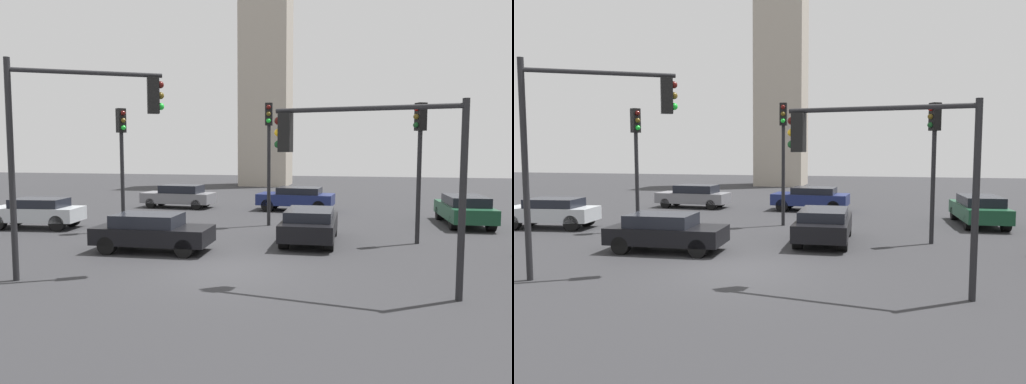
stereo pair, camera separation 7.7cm
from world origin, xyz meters
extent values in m
plane|color=#2D2D30|center=(0.00, 0.00, 0.00)|extent=(97.07, 97.07, 0.00)
cylinder|color=black|center=(5.93, 5.17, 2.57)|extent=(0.16, 0.16, 5.15)
cube|color=black|center=(5.93, 5.17, 4.65)|extent=(0.44, 0.44, 1.00)
sphere|color=red|center=(5.76, 5.07, 4.95)|extent=(0.20, 0.20, 0.20)
sphere|color=#594714|center=(5.76, 5.07, 4.65)|extent=(0.20, 0.20, 0.20)
sphere|color=#14471E|center=(5.76, 5.07, 4.35)|extent=(0.20, 0.20, 0.20)
cylinder|color=black|center=(6.10, -1.68, 2.31)|extent=(0.16, 0.16, 4.63)
cylinder|color=black|center=(3.89, -1.30, 4.46)|extent=(4.45, 0.87, 0.12)
cube|color=black|center=(1.93, -0.97, 3.91)|extent=(0.37, 0.37, 1.00)
sphere|color=#4C0F0C|center=(1.73, -0.93, 4.21)|extent=(0.20, 0.20, 0.20)
sphere|color=yellow|center=(1.73, -0.93, 3.91)|extent=(0.20, 0.20, 0.20)
sphere|color=#14471E|center=(1.73, -0.93, 3.61)|extent=(0.20, 0.20, 0.20)
cylinder|color=black|center=(-5.09, -2.31, 2.92)|extent=(0.16, 0.16, 5.84)
cylinder|color=black|center=(-3.37, -1.38, 5.53)|extent=(3.50, 1.98, 0.12)
cube|color=black|center=(-1.86, -0.56, 4.98)|extent=(0.43, 0.43, 1.00)
sphere|color=#4C0F0C|center=(-1.69, -0.46, 5.28)|extent=(0.20, 0.20, 0.20)
sphere|color=#594714|center=(-1.69, -0.46, 4.98)|extent=(0.20, 0.20, 0.20)
sphere|color=green|center=(-1.69, -0.46, 4.68)|extent=(0.20, 0.20, 0.20)
cylinder|color=black|center=(-0.21, 8.21, 2.77)|extent=(0.16, 0.16, 5.53)
cube|color=black|center=(-0.21, 8.21, 5.03)|extent=(0.35, 0.35, 1.00)
sphere|color=#4C0F0C|center=(-0.19, 8.01, 5.33)|extent=(0.20, 0.20, 0.20)
sphere|color=#594714|center=(-0.19, 8.01, 5.03)|extent=(0.20, 0.20, 0.20)
sphere|color=green|center=(-0.19, 8.01, 4.73)|extent=(0.20, 0.20, 0.20)
cylinder|color=black|center=(-5.96, 5.40, 2.58)|extent=(0.16, 0.16, 5.16)
cube|color=black|center=(-5.96, 5.40, 4.66)|extent=(0.45, 0.45, 1.00)
sphere|color=#4C0F0C|center=(-5.79, 5.29, 4.96)|extent=(0.20, 0.20, 0.20)
sphere|color=#594714|center=(-5.79, 5.29, 4.66)|extent=(0.20, 0.20, 0.20)
sphere|color=green|center=(-5.79, 5.29, 4.36)|extent=(0.20, 0.20, 0.20)
cube|color=navy|center=(0.32, 13.71, 0.66)|extent=(4.33, 2.21, 0.62)
cube|color=black|center=(0.53, 13.70, 1.13)|extent=(2.47, 1.86, 0.41)
cylinder|color=black|center=(-1.16, 13.02, 0.35)|extent=(0.72, 0.39, 0.70)
cylinder|color=black|center=(-1.05, 14.60, 0.35)|extent=(0.72, 0.39, 0.70)
cylinder|color=black|center=(1.69, 12.82, 0.35)|extent=(0.72, 0.39, 0.70)
cylinder|color=black|center=(1.80, 14.40, 0.35)|extent=(0.72, 0.39, 0.70)
cube|color=slate|center=(-6.70, 13.73, 0.59)|extent=(4.31, 1.93, 0.60)
cube|color=black|center=(-6.49, 13.72, 1.10)|extent=(2.44, 1.62, 0.50)
cylinder|color=black|center=(-8.17, 13.11, 0.29)|extent=(0.60, 0.34, 0.58)
cylinder|color=black|center=(-8.09, 14.50, 0.29)|extent=(0.60, 0.34, 0.58)
cylinder|color=black|center=(-5.30, 12.95, 0.29)|extent=(0.60, 0.34, 0.58)
cylinder|color=black|center=(-5.23, 14.34, 0.29)|extent=(0.60, 0.34, 0.58)
cube|color=#19472D|center=(8.52, 10.21, 0.64)|extent=(1.98, 4.60, 0.62)
cube|color=black|center=(8.53, 9.98, 1.14)|extent=(1.69, 2.60, 0.46)
cylinder|color=black|center=(7.72, 11.73, 0.33)|extent=(0.35, 0.67, 0.66)
cylinder|color=black|center=(9.22, 11.78, 0.33)|extent=(0.35, 0.67, 0.66)
cylinder|color=black|center=(7.83, 8.64, 0.33)|extent=(0.35, 0.67, 0.66)
cylinder|color=black|center=(9.32, 8.69, 0.33)|extent=(0.35, 0.67, 0.66)
cube|color=#ADB2B7|center=(-10.09, 5.31, 0.64)|extent=(4.09, 2.02, 0.60)
cube|color=black|center=(-9.89, 5.33, 1.11)|extent=(2.34, 1.64, 0.42)
cylinder|color=black|center=(-11.49, 5.82, 0.34)|extent=(0.71, 0.36, 0.68)
cylinder|color=black|center=(-8.69, 4.80, 0.34)|extent=(0.71, 0.36, 0.68)
cylinder|color=black|center=(-8.83, 6.11, 0.34)|extent=(0.71, 0.36, 0.68)
cube|color=black|center=(2.03, 4.66, 0.61)|extent=(1.92, 4.32, 0.60)
cube|color=black|center=(2.03, 4.45, 1.07)|extent=(1.68, 2.42, 0.40)
cylinder|color=black|center=(1.24, 6.12, 0.31)|extent=(0.35, 0.62, 0.62)
cylinder|color=black|center=(2.79, 6.13, 0.31)|extent=(0.35, 0.62, 0.62)
cylinder|color=black|center=(1.26, 3.19, 0.31)|extent=(0.35, 0.62, 0.62)
cylinder|color=black|center=(2.81, 3.20, 0.31)|extent=(0.35, 0.62, 0.62)
cube|color=black|center=(-3.02, 1.86, 0.59)|extent=(3.99, 1.83, 0.56)
cube|color=black|center=(-3.21, 1.85, 1.06)|extent=(2.25, 1.57, 0.46)
cylinder|color=black|center=(-1.70, 2.60, 0.30)|extent=(0.62, 0.33, 0.61)
cylinder|color=black|center=(-1.66, 1.20, 0.30)|extent=(0.62, 0.33, 0.61)
cylinder|color=black|center=(-4.38, 2.52, 0.30)|extent=(0.62, 0.33, 0.61)
cylinder|color=black|center=(-4.34, 1.12, 0.30)|extent=(0.62, 0.33, 0.61)
cube|color=#A89E8E|center=(-4.95, 32.34, 12.23)|extent=(4.47, 4.47, 24.47)
camera|label=1|loc=(3.80, -13.36, 3.51)|focal=34.07mm
camera|label=2|loc=(3.87, -13.35, 3.51)|focal=34.07mm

